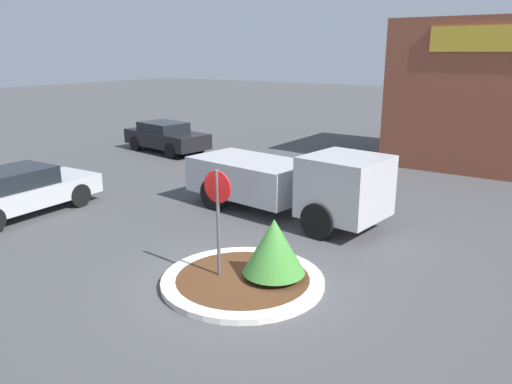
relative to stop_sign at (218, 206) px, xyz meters
name	(u,v)px	position (x,y,z in m)	size (l,w,h in m)	color
ground_plane	(243,283)	(0.48, 0.17, -1.63)	(120.00, 120.00, 0.00)	#474749
traffic_island	(243,280)	(0.48, 0.17, -1.56)	(3.36, 3.36, 0.13)	beige
stop_sign	(218,206)	(0.00, 0.00, 0.00)	(0.66, 0.07, 2.37)	#4C4C51
island_shrub	(274,246)	(0.99, 0.55, -0.82)	(1.28, 1.28, 1.26)	brown
utility_truck	(288,181)	(-1.01, 4.43, -0.59)	(6.23, 2.66, 2.02)	#B2B2B7
parked_sedan_black	(166,137)	(-10.73, 9.41, -0.90)	(4.63, 2.42, 1.40)	black
parked_sedan_silver	(18,191)	(-7.51, 0.10, -0.91)	(2.03, 4.61, 1.39)	#B7B7BC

